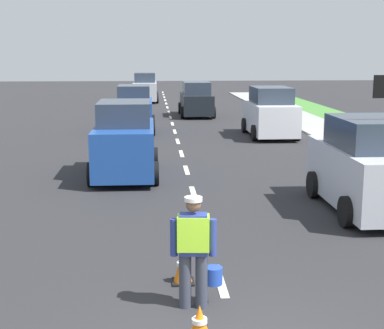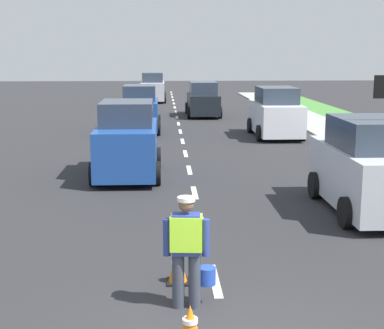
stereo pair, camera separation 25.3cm
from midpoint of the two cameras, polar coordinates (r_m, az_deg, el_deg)
name	(u,v)px [view 1 (the left image)]	position (r m, az deg, el deg)	size (l,w,h in m)	color
ground_plane	(174,131)	(27.42, -2.01, 3.35)	(96.00, 96.00, 0.00)	#28282B
lane_center_line	(171,120)	(31.58, -2.29, 4.39)	(0.14, 46.40, 0.01)	silver
road_worker	(195,247)	(8.38, -0.58, -8.13)	(0.77, 0.36, 1.67)	#383D4C
traffic_cone_near	(200,324)	(7.69, -0.23, -15.49)	(0.36, 0.36, 0.50)	black
traffic_cone_far	(183,266)	(9.46, -1.68, -10.05)	(0.36, 0.36, 0.57)	black
car_oncoming_second	(134,110)	(27.04, -6.01, 5.34)	(1.91, 3.82, 2.18)	#1E4799
car_parked_curbside	(368,168)	(14.02, 16.55, -0.32)	(2.02, 4.14, 2.21)	silver
car_oncoming_lead	(125,142)	(17.29, -7.09, 2.22)	(1.98, 3.88, 2.26)	#1E4799
car_parked_far	(270,114)	(25.68, 7.47, 5.03)	(2.04, 4.15, 2.19)	silver
car_outgoing_far	(196,100)	(33.74, 0.21, 6.40)	(1.96, 4.30, 2.00)	black
car_oncoming_third	(145,88)	(43.56, -4.85, 7.53)	(1.98, 4.09, 2.17)	silver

